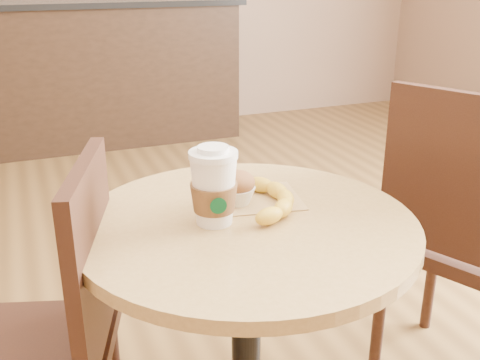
{
  "coord_description": "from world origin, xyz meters",
  "views": [
    {
      "loc": [
        -0.48,
        -1.1,
        1.27
      ],
      "look_at": [
        -0.05,
        -0.02,
        0.83
      ],
      "focal_mm": 42.0,
      "sensor_mm": 36.0,
      "label": 1
    }
  ],
  "objects_px": {
    "chair_right": "(464,235)",
    "coffee_cup": "(214,189)",
    "cafe_table": "(246,297)",
    "banana": "(266,196)",
    "chair_left": "(47,338)",
    "muffin": "(236,187)"
  },
  "relations": [
    {
      "from": "cafe_table",
      "to": "coffee_cup",
      "type": "relative_size",
      "value": 4.35
    },
    {
      "from": "chair_left",
      "to": "coffee_cup",
      "type": "bearing_deg",
      "value": 96.08
    },
    {
      "from": "banana",
      "to": "chair_left",
      "type": "bearing_deg",
      "value": -174.38
    },
    {
      "from": "muffin",
      "to": "banana",
      "type": "relative_size",
      "value": 0.32
    },
    {
      "from": "chair_right",
      "to": "coffee_cup",
      "type": "xyz_separation_m",
      "value": [
        -0.8,
        -0.08,
        0.29
      ]
    },
    {
      "from": "coffee_cup",
      "to": "banana",
      "type": "height_order",
      "value": "coffee_cup"
    },
    {
      "from": "cafe_table",
      "to": "muffin",
      "type": "height_order",
      "value": "muffin"
    },
    {
      "from": "cafe_table",
      "to": "chair_left",
      "type": "relative_size",
      "value": 0.83
    },
    {
      "from": "cafe_table",
      "to": "muffin",
      "type": "bearing_deg",
      "value": 82.88
    },
    {
      "from": "cafe_table",
      "to": "banana",
      "type": "relative_size",
      "value": 2.7
    },
    {
      "from": "banana",
      "to": "muffin",
      "type": "bearing_deg",
      "value": 163.91
    },
    {
      "from": "chair_right",
      "to": "coffee_cup",
      "type": "height_order",
      "value": "chair_right"
    },
    {
      "from": "cafe_table",
      "to": "coffee_cup",
      "type": "bearing_deg",
      "value": 168.3
    },
    {
      "from": "cafe_table",
      "to": "muffin",
      "type": "relative_size",
      "value": 8.48
    },
    {
      "from": "chair_right",
      "to": "coffee_cup",
      "type": "distance_m",
      "value": 0.85
    },
    {
      "from": "coffee_cup",
      "to": "cafe_table",
      "type": "bearing_deg",
      "value": -3.0
    },
    {
      "from": "muffin",
      "to": "banana",
      "type": "bearing_deg",
      "value": -24.9
    },
    {
      "from": "cafe_table",
      "to": "muffin",
      "type": "xyz_separation_m",
      "value": [
        0.01,
        0.09,
        0.24
      ]
    },
    {
      "from": "cafe_table",
      "to": "banana",
      "type": "xyz_separation_m",
      "value": [
        0.07,
        0.06,
        0.22
      ]
    },
    {
      "from": "cafe_table",
      "to": "coffee_cup",
      "type": "xyz_separation_m",
      "value": [
        -0.07,
        0.01,
        0.28
      ]
    },
    {
      "from": "chair_right",
      "to": "coffee_cup",
      "type": "relative_size",
      "value": 5.63
    },
    {
      "from": "chair_right",
      "to": "banana",
      "type": "bearing_deg",
      "value": 68.13
    }
  ]
}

